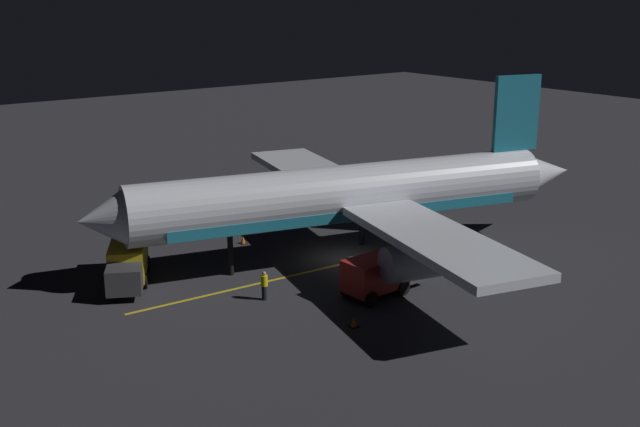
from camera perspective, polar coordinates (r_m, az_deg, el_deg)
The scene contains 8 objects.
ground_plane at distance 52.03m, azimuth 1.76°, elevation -3.45°, with size 180.00×180.00×0.20m, color #2C2C31.
apron_guide_stripe at distance 49.28m, azimuth -1.45°, elevation -4.45°, with size 0.24×23.12×0.01m, color gold.
airliner at distance 50.98m, azimuth 2.41°, elevation 1.31°, with size 33.75×34.83×11.66m.
baggage_truck at distance 48.75m, azimuth -13.95°, elevation -3.59°, with size 6.64×4.85×2.43m.
catering_truck at distance 45.94m, azimuth 4.65°, elevation -4.45°, with size 2.48×5.65×2.33m.
ground_crew_worker at distance 45.05m, azimuth -4.12°, elevation -5.29°, with size 0.40×0.40×1.74m.
traffic_cone_near_left at distance 41.72m, azimuth 2.50°, elevation -8.00°, with size 0.50×0.50×0.55m.
traffic_cone_near_right at distance 55.27m, azimuth -5.68°, elevation -1.96°, with size 0.50×0.50×0.55m.
Camera 1 is at (-38.11, 30.91, 17.19)m, focal length 43.53 mm.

